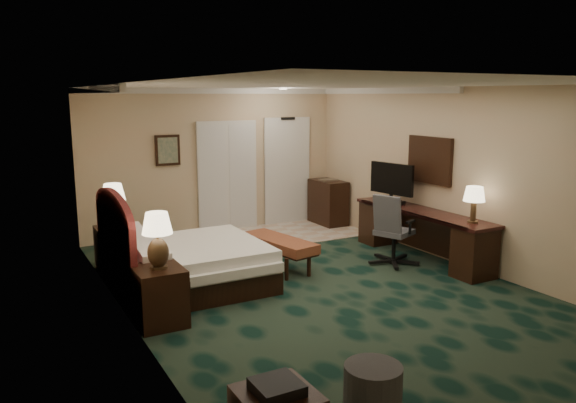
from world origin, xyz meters
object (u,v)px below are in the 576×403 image
tv (392,183)px  nightstand_near (159,296)px  desk_chair (394,229)px  desk (421,235)px  minibar (328,202)px  bed (192,266)px  bed_bench (279,253)px  lamp_near (158,241)px  nightstand_far (116,249)px  lamp_far (114,206)px  ottoman (373,385)px

tv → nightstand_near: bearing=-174.1°
desk_chair → desk: bearing=-20.7°
nightstand_near → minibar: (4.43, 3.35, 0.11)m
bed → bed_bench: size_ratio=1.39×
bed → desk: desk is taller
nightstand_near → desk: size_ratio=0.25×
lamp_near → minibar: size_ratio=0.72×
nightstand_far → lamp_far: 0.66m
bed_bench → minibar: size_ratio=1.52×
bed → bed_bench: 1.45m
bed_bench → lamp_near: bearing=-161.3°
lamp_far → lamp_near: bearing=-89.9°
lamp_far → desk_chair: bearing=-24.0°
tv → minibar: size_ratio=0.98×
lamp_near → desk_chair: bearing=8.5°
bed → nightstand_near: size_ratio=2.82×
lamp_near → desk_chair: (3.83, 0.57, -0.43)m
nightstand_far → ottoman: nightstand_far is taller
nightstand_near → desk: 4.44m
nightstand_far → lamp_near: 2.38m
nightstand_far → tv: 4.53m
lamp_far → bed_bench: (2.19, -1.03, -0.75)m
minibar → desk_chair: bearing=-102.0°
tv → minibar: 2.18m
nightstand_far → lamp_near: bearing=-89.8°
desk → tv: 1.02m
bed_bench → tv: tv is taller
nightstand_near → lamp_near: lamp_near is taller
nightstand_far → lamp_near: lamp_near is taller
nightstand_far → desk: bearing=-21.1°
tv → minibar: tv is taller
lamp_near → desk_chair: size_ratio=0.58×
lamp_near → ottoman: (1.08, -2.53, -0.81)m
tv → desk: bearing=-95.9°
tv → desk_chair: size_ratio=0.79×
bed → desk: 3.68m
nightstand_far → bed_bench: (2.19, -1.04, -0.10)m
desk → desk_chair: size_ratio=2.44×
bed_bench → ottoman: 3.94m
bed → nightstand_near: nightstand_near is taller
minibar → lamp_near: bearing=-142.7°
minibar → bed_bench: bearing=-136.6°
lamp_far → bed_bench: bearing=-25.2°
bed → nightstand_far: 1.45m
lamp_far → minibar: lamp_far is taller
nightstand_far → desk_chair: size_ratio=0.59×
lamp_far → ottoman: lamp_far is taller
tv → minibar: (0.08, 2.07, -0.68)m
bed_bench → desk: 2.32m
bed_bench → tv: bearing=-9.7°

